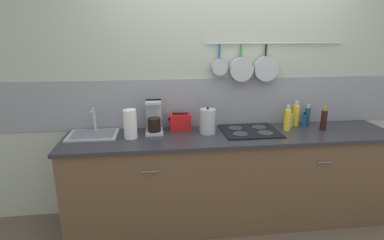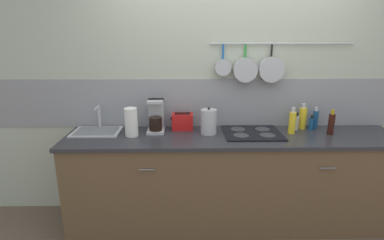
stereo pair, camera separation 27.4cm
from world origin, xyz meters
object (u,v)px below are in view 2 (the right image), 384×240
at_px(kettle, 209,122).
at_px(bottle_olive_oil, 296,122).
at_px(bottle_dish_soap, 292,122).
at_px(bottle_hot_sauce, 315,119).
at_px(coffee_maker, 156,118).
at_px(paper_towel_roll, 131,122).
at_px(toaster, 182,121).
at_px(bottle_cooking_wine, 311,124).
at_px(bottle_sesame_oil, 303,118).
at_px(bottle_vinegar, 331,124).

relative_size(kettle, bottle_olive_oil, 1.48).
height_order(bottle_dish_soap, bottle_hot_sauce, bottle_dish_soap).
bearing_deg(coffee_maker, paper_towel_roll, -144.92).
bearing_deg(toaster, bottle_cooking_wine, -2.02).
height_order(kettle, bottle_sesame_oil, kettle).
bearing_deg(coffee_maker, bottle_olive_oil, 0.26).
bearing_deg(bottle_sesame_oil, bottle_vinegar, -42.67).
bearing_deg(bottle_hot_sauce, kettle, -172.13).
relative_size(bottle_sesame_oil, bottle_hot_sauce, 1.18).
height_order(paper_towel_roll, bottle_sesame_oil, paper_towel_roll).
bearing_deg(bottle_hot_sauce, coffee_maker, -178.10).
bearing_deg(bottle_sesame_oil, bottle_cooking_wine, -34.87).
relative_size(kettle, bottle_hot_sauce, 1.18).
xyz_separation_m(coffee_maker, bottle_sesame_oil, (1.46, 0.05, -0.02)).
relative_size(bottle_dish_soap, bottle_sesame_oil, 0.98).
bearing_deg(bottle_vinegar, bottle_cooking_wine, 133.79).
bearing_deg(bottle_olive_oil, toaster, 178.23).
bearing_deg(coffee_maker, kettle, -10.84).
height_order(paper_towel_roll, bottle_hot_sauce, paper_towel_roll).
xyz_separation_m(bottle_olive_oil, bottle_hot_sauce, (0.21, 0.05, 0.02)).
height_order(bottle_olive_oil, bottle_hot_sauce, bottle_hot_sauce).
bearing_deg(bottle_olive_oil, bottle_sesame_oil, 26.08).
height_order(bottle_sesame_oil, bottle_vinegar, bottle_sesame_oil).
distance_m(toaster, bottle_olive_oil, 1.12).
bearing_deg(toaster, bottle_sesame_oil, 0.21).
relative_size(toaster, kettle, 0.85).
bearing_deg(bottle_olive_oil, bottle_cooking_wine, -3.87).
height_order(bottle_olive_oil, bottle_vinegar, bottle_vinegar).
height_order(coffee_maker, bottle_sesame_oil, coffee_maker).
relative_size(bottle_olive_oil, bottle_cooking_wine, 1.17).
bearing_deg(bottle_dish_soap, bottle_hot_sauce, 28.28).
height_order(paper_towel_roll, bottle_olive_oil, paper_towel_roll).
relative_size(bottle_olive_oil, bottle_sesame_oil, 0.68).
bearing_deg(bottle_vinegar, bottle_hot_sauce, 109.60).
bearing_deg(kettle, paper_towel_roll, -175.79).
distance_m(paper_towel_roll, coffee_maker, 0.26).
relative_size(toaster, bottle_dish_soap, 0.87).
xyz_separation_m(bottle_dish_soap, bottle_vinegar, (0.36, -0.04, -0.01)).
bearing_deg(bottle_dish_soap, toaster, 172.19).
relative_size(bottle_dish_soap, bottle_cooking_wine, 1.69).
xyz_separation_m(coffee_maker, bottle_olive_oil, (1.38, 0.01, -0.05)).
relative_size(bottle_cooking_wine, bottle_hot_sauce, 0.68).
xyz_separation_m(coffee_maker, bottle_cooking_wine, (1.53, -0.00, -0.06)).
height_order(coffee_maker, bottle_cooking_wine, coffee_maker).
relative_size(bottle_olive_oil, bottle_hot_sauce, 0.80).
bearing_deg(paper_towel_roll, kettle, 4.21).
relative_size(bottle_dish_soap, bottle_vinegar, 1.05).
xyz_separation_m(toaster, bottle_hot_sauce, (1.33, 0.01, 0.02)).
bearing_deg(bottle_vinegar, paper_towel_roll, -179.70).
height_order(paper_towel_roll, bottle_cooking_wine, paper_towel_roll).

